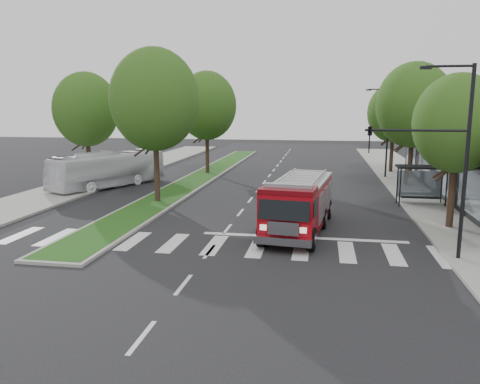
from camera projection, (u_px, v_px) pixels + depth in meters
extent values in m
plane|color=black|center=(227.00, 229.00, 24.63)|extent=(140.00, 140.00, 0.00)
cube|color=gray|center=(434.00, 199.00, 32.19)|extent=(5.00, 80.00, 0.15)
cube|color=gray|center=(72.00, 188.00, 36.77)|extent=(5.00, 80.00, 0.15)
cube|color=gray|center=(202.00, 176.00, 43.08)|extent=(3.00, 50.00, 0.14)
cube|color=#224D16|center=(202.00, 176.00, 43.07)|extent=(2.60, 49.50, 0.02)
cylinder|color=black|center=(400.00, 188.00, 29.92)|extent=(0.08, 0.08, 2.50)
cylinder|color=black|center=(446.00, 189.00, 29.44)|extent=(0.08, 0.08, 2.50)
cylinder|color=black|center=(397.00, 185.00, 31.08)|extent=(0.08, 0.08, 2.50)
cylinder|color=black|center=(442.00, 186.00, 30.61)|extent=(0.08, 0.08, 2.50)
cube|color=black|center=(423.00, 167.00, 30.03)|extent=(3.20, 1.60, 0.12)
cube|color=#8C99A5|center=(419.00, 184.00, 30.93)|extent=(2.80, 0.04, 1.80)
cube|color=black|center=(420.00, 198.00, 30.39)|extent=(2.40, 0.40, 0.08)
cylinder|color=black|center=(452.00, 194.00, 24.28)|extent=(0.36, 0.36, 3.74)
ellipsoid|color=#1A3D10|center=(457.00, 123.00, 23.64)|extent=(4.40, 4.40, 5.06)
cylinder|color=black|center=(410.00, 162.00, 35.86)|extent=(0.36, 0.36, 4.40)
ellipsoid|color=#1A3D10|center=(414.00, 105.00, 35.10)|extent=(5.60, 5.60, 6.44)
cylinder|color=black|center=(391.00, 153.00, 45.59)|extent=(0.36, 0.36, 3.96)
ellipsoid|color=#1A3D10|center=(394.00, 113.00, 44.91)|extent=(5.00, 5.00, 5.75)
cylinder|color=black|center=(157.00, 169.00, 31.05)|extent=(0.36, 0.36, 4.62)
ellipsoid|color=#1A3D10|center=(155.00, 100.00, 30.25)|extent=(5.80, 5.80, 6.67)
cylinder|color=black|center=(207.00, 151.00, 44.64)|extent=(0.36, 0.36, 4.40)
ellipsoid|color=#1A3D10|center=(207.00, 106.00, 43.88)|extent=(5.60, 5.60, 6.44)
cylinder|color=black|center=(89.00, 160.00, 38.26)|extent=(0.36, 0.36, 4.18)
ellipsoid|color=#1A3D10|center=(86.00, 109.00, 37.54)|extent=(5.20, 5.20, 5.98)
cylinder|color=black|center=(466.00, 166.00, 18.74)|extent=(0.16, 0.16, 8.00)
cylinder|color=black|center=(450.00, 66.00, 18.21)|extent=(1.80, 0.10, 0.10)
cube|color=black|center=(426.00, 68.00, 18.37)|extent=(0.45, 0.20, 0.12)
cylinder|color=black|center=(416.00, 130.00, 18.84)|extent=(4.00, 0.10, 0.10)
imported|color=black|center=(370.00, 140.00, 19.21)|extent=(0.18, 0.22, 1.10)
cylinder|color=black|center=(387.00, 134.00, 41.53)|extent=(0.16, 0.16, 8.00)
cylinder|color=black|center=(379.00, 89.00, 40.99)|extent=(1.80, 0.10, 0.10)
cube|color=black|center=(369.00, 90.00, 41.15)|extent=(0.45, 0.20, 0.12)
cube|color=#61050A|center=(299.00, 221.00, 24.24)|extent=(3.43, 8.48, 0.25)
cube|color=maroon|center=(302.00, 199.00, 24.80)|extent=(3.20, 6.53, 1.96)
cube|color=maroon|center=(288.00, 215.00, 21.19)|extent=(2.65, 2.05, 2.06)
cube|color=#B2B2B7|center=(302.00, 180.00, 24.61)|extent=(3.20, 6.53, 0.12)
cylinder|color=#B2B2B7|center=(286.00, 176.00, 24.83)|extent=(0.81, 5.86, 0.10)
cylinder|color=#B2B2B7|center=(319.00, 177.00, 24.33)|extent=(0.81, 5.86, 0.10)
cube|color=silver|center=(283.00, 241.00, 20.29)|extent=(2.58, 0.65, 0.34)
cube|color=#8C99A5|center=(288.00, 186.00, 20.96)|extent=(2.19, 0.60, 0.18)
cylinder|color=black|center=(262.00, 235.00, 21.41)|extent=(0.47, 1.11, 1.08)
cylinder|color=black|center=(311.00, 239.00, 20.76)|extent=(0.47, 1.11, 1.08)
cylinder|color=black|center=(281.00, 216.00, 25.29)|extent=(0.47, 1.11, 1.08)
cylinder|color=black|center=(323.00, 219.00, 24.65)|extent=(0.47, 1.11, 1.08)
cylinder|color=black|center=(289.00, 207.00, 27.51)|extent=(0.47, 1.11, 1.08)
cylinder|color=black|center=(328.00, 209.00, 26.87)|extent=(0.47, 1.11, 1.08)
imported|color=silver|center=(109.00, 169.00, 37.45)|extent=(6.37, 10.41, 2.87)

